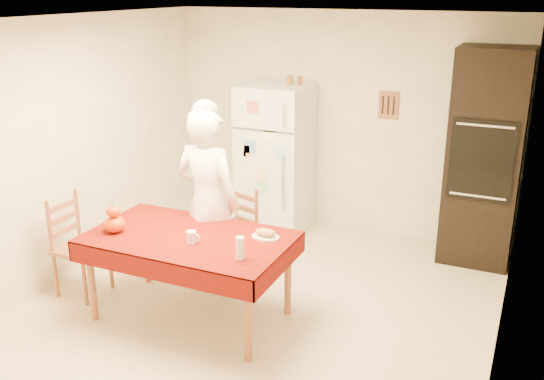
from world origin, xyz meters
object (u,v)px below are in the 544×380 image
Objects in this scene: pumpkin_lower at (114,224)px; wine_glass at (240,248)px; dining_table at (189,244)px; bread_plate at (265,237)px; chair_left at (75,241)px; coffee_mug at (191,237)px; refrigerator at (275,158)px; seated_woman at (208,203)px; chair_far at (235,232)px; oven_cabinet at (484,158)px.

wine_glass is (1.21, -0.03, 0.02)m from pumpkin_lower.
bread_plate reaches higher than dining_table.
chair_left is 1.35m from coffee_mug.
seated_woman reaches higher than refrigerator.
chair_left is 1.85m from wine_glass.
refrigerator is at bearing 111.77° from bread_plate.
chair_far is 1.20m from pumpkin_lower.
oven_cabinet is 9.17× the size of bread_plate.
refrigerator is 1.79× the size of chair_left.
coffee_mug is 0.57× the size of wine_glass.
seated_woman is 9.43× the size of pumpkin_lower.
oven_cabinet reaches higher than chair_left.
coffee_mug is at bearing -67.41° from chair_far.
chair_left is at bearing -114.60° from refrigerator.
seated_woman is 0.75m from bread_plate.
pumpkin_lower is (-0.62, -0.18, 0.14)m from dining_table.
oven_cabinet reaches higher than bread_plate.
wine_glass reaches higher than coffee_mug.
wine_glass is at bearing -11.63° from coffee_mug.
dining_table is 0.19m from coffee_mug.
pumpkin_lower is (-0.43, -2.39, -0.02)m from refrigerator.
coffee_mug is 0.61m from bread_plate.
chair_left is (-3.31, -2.29, -0.59)m from oven_cabinet.
coffee_mug is (-2.00, -2.36, -0.29)m from oven_cabinet.
oven_cabinet is 2.32× the size of chair_left.
chair_far is at bearing 119.63° from wine_glass.
oven_cabinet is at bearing -54.73° from chair_left.
seated_woman reaches higher than chair_left.
chair_left is 3.96× the size of bread_plate.
wine_glass is at bearing -1.52° from pumpkin_lower.
wine_glass is (1.81, -0.18, 0.34)m from chair_left.
chair_left is at bearing -178.36° from dining_table.
dining_table is (-2.09, -2.25, -0.41)m from oven_cabinet.
chair_far reaches higher than pumpkin_lower.
wine_glass is (0.78, -2.42, -0.00)m from refrigerator.
pumpkin_lower is 0.78× the size of bread_plate.
oven_cabinet is 1.25× the size of seated_woman.
wine_glass is 0.44m from bread_plate.
seated_woman is 0.86m from pumpkin_lower.
seated_woman is at bearing -94.29° from chair_far.
seated_woman reaches higher than chair_far.
refrigerator is 0.77× the size of oven_cabinet.
pumpkin_lower is (-2.71, -2.43, -0.27)m from oven_cabinet.
coffee_mug reaches higher than bread_plate.
pumpkin_lower reaches higher than coffee_mug.
wine_glass is at bearing -72.12° from refrigerator.
refrigerator is 2.13m from bread_plate.
pumpkin_lower reaches higher than bread_plate.
oven_cabinet is at bearing 58.67° from wine_glass.
bread_plate is at bearing 33.29° from coffee_mug.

